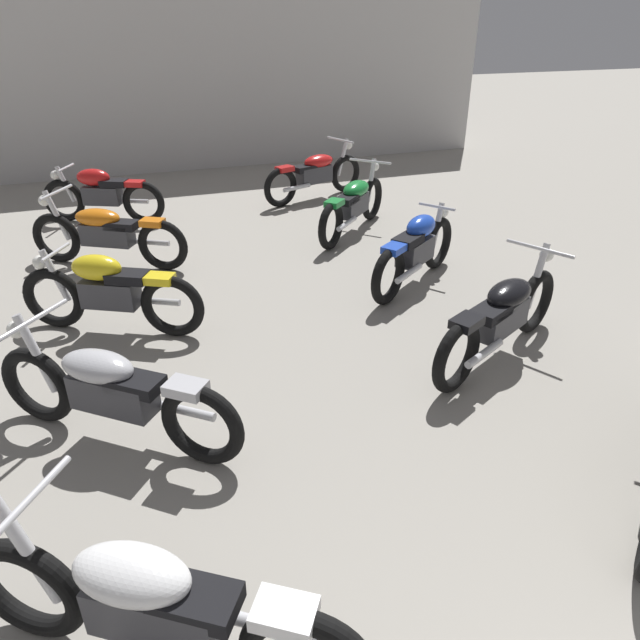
% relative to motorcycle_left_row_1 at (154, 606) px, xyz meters
% --- Properties ---
extents(back_wall, '(13.49, 0.24, 3.60)m').
position_rel_motorcycle_left_row_1_xyz_m(back_wall, '(1.67, 10.77, 1.35)').
color(back_wall, '#BCBAB7').
rests_on(back_wall, ground).
extents(motorcycle_left_row_1, '(1.86, 1.31, 0.97)m').
position_rel_motorcycle_left_row_1_xyz_m(motorcycle_left_row_1, '(0.00, 0.00, 0.00)').
color(motorcycle_left_row_1, black).
rests_on(motorcycle_left_row_1, ground).
extents(motorcycle_left_row_2, '(1.75, 1.46, 0.97)m').
position_rel_motorcycle_left_row_1_xyz_m(motorcycle_left_row_2, '(-0.12, 1.95, 0.00)').
color(motorcycle_left_row_2, black).
rests_on(motorcycle_left_row_2, ground).
extents(motorcycle_left_row_3, '(1.79, 1.03, 0.88)m').
position_rel_motorcycle_left_row_1_xyz_m(motorcycle_left_row_3, '(-0.08, 3.80, 0.01)').
color(motorcycle_left_row_3, black).
rests_on(motorcycle_left_row_3, ground).
extents(motorcycle_left_row_4, '(1.93, 1.21, 0.97)m').
position_rel_motorcycle_left_row_1_xyz_m(motorcycle_left_row_4, '(-0.06, 5.69, 0.00)').
color(motorcycle_left_row_4, black).
rests_on(motorcycle_left_row_4, ground).
extents(motorcycle_left_row_5, '(1.83, 0.93, 0.88)m').
position_rel_motorcycle_left_row_1_xyz_m(motorcycle_left_row_5, '(-0.07, 7.62, 0.01)').
color(motorcycle_left_row_5, black).
rests_on(motorcycle_left_row_5, ground).
extents(motorcycle_right_row_2, '(1.99, 1.12, 0.97)m').
position_rel_motorcycle_left_row_1_xyz_m(motorcycle_right_row_2, '(3.38, 2.01, 0.00)').
color(motorcycle_right_row_2, black).
rests_on(motorcycle_right_row_2, ground).
extents(motorcycle_right_row_3, '(1.67, 1.22, 0.88)m').
position_rel_motorcycle_left_row_1_xyz_m(motorcycle_right_row_3, '(3.43, 3.82, 0.01)').
color(motorcycle_right_row_3, black).
rests_on(motorcycle_right_row_3, ground).
extents(motorcycle_right_row_4, '(1.65, 1.57, 0.97)m').
position_rel_motorcycle_left_row_1_xyz_m(motorcycle_right_row_4, '(3.45, 5.82, 0.00)').
color(motorcycle_right_row_4, black).
rests_on(motorcycle_right_row_4, ground).
extents(motorcycle_right_row_5, '(2.07, 0.97, 0.97)m').
position_rel_motorcycle_left_row_1_xyz_m(motorcycle_right_row_5, '(3.51, 7.75, 0.00)').
color(motorcycle_right_row_5, black).
rests_on(motorcycle_right_row_5, ground).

